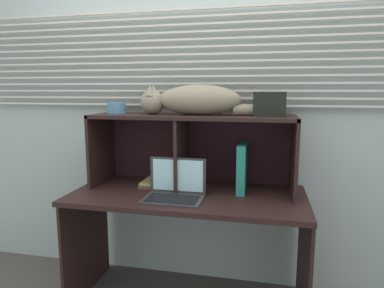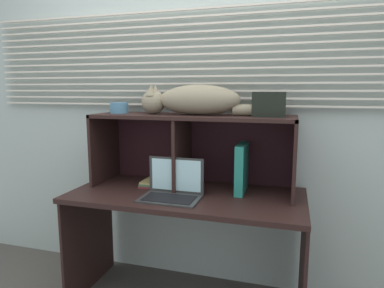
{
  "view_description": "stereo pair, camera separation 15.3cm",
  "coord_description": "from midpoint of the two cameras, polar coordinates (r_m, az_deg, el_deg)",
  "views": [
    {
      "loc": [
        0.45,
        -1.76,
        1.36
      ],
      "look_at": [
        0.0,
        0.31,
        1.02
      ],
      "focal_mm": 31.6,
      "sensor_mm": 36.0,
      "label": 1
    },
    {
      "loc": [
        0.6,
        -1.72,
        1.36
      ],
      "look_at": [
        0.0,
        0.31,
        1.02
      ],
      "focal_mm": 31.6,
      "sensor_mm": 36.0,
      "label": 2
    }
  ],
  "objects": [
    {
      "name": "hutch_shelf_unit",
      "position": [
        2.18,
        2.07,
        1.21
      ],
      "size": [
        1.28,
        0.38,
        0.47
      ],
      "color": "black",
      "rests_on": "desk"
    },
    {
      "name": "storage_box",
      "position": [
        2.05,
        15.01,
        6.51
      ],
      "size": [
        0.19,
        0.16,
        0.14
      ],
      "primitive_type": "cube",
      "color": "black",
      "rests_on": "hutch_shelf_unit"
    },
    {
      "name": "binder_upright",
      "position": [
        2.12,
        10.45,
        -4.01
      ],
      "size": [
        0.05,
        0.25,
        0.3
      ],
      "primitive_type": "cube",
      "color": "#248173",
      "rests_on": "desk"
    },
    {
      "name": "cat",
      "position": [
        2.12,
        2.42,
        7.35
      ],
      "size": [
        0.88,
        0.2,
        0.19
      ],
      "color": "gray",
      "rests_on": "hutch_shelf_unit"
    },
    {
      "name": "desk",
      "position": [
        2.14,
        1.11,
        -11.99
      ],
      "size": [
        1.42,
        0.65,
        0.74
      ],
      "color": "black",
      "rests_on": "ground"
    },
    {
      "name": "laptop",
      "position": [
        2.0,
        -1.15,
        -7.7
      ],
      "size": [
        0.34,
        0.23,
        0.23
      ],
      "color": "#303030",
      "rests_on": "desk"
    },
    {
      "name": "small_basket",
      "position": [
        2.3,
        -10.34,
        6.01
      ],
      "size": [
        0.12,
        0.12,
        0.07
      ],
      "primitive_type": "cylinder",
      "color": "teal",
      "rests_on": "hutch_shelf_unit"
    },
    {
      "name": "back_panel_with_blinds",
      "position": [
        2.35,
        3.54,
        6.52
      ],
      "size": [
        4.4,
        0.08,
        2.5
      ],
      "color": "#ADBAB5",
      "rests_on": "ground"
    },
    {
      "name": "book_stack",
      "position": [
        2.27,
        -3.67,
        -6.41
      ],
      "size": [
        0.19,
        0.24,
        0.04
      ],
      "color": "maroon",
      "rests_on": "desk"
    }
  ]
}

